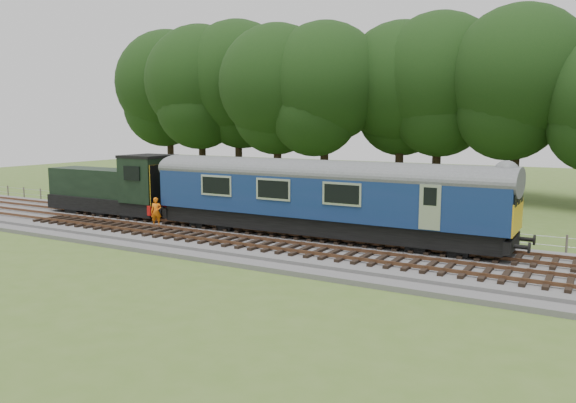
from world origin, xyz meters
The scene contains 9 objects.
ground centered at (0.00, 0.00, 0.00)m, with size 120.00×120.00×0.00m, color #4A6726.
ballast centered at (0.00, 0.00, 0.17)m, with size 70.00×7.00×0.35m, color #4C4C4F.
track_north centered at (0.00, 1.40, 0.42)m, with size 67.20×2.40×0.21m.
track_south centered at (0.00, -1.60, 0.42)m, with size 67.20×2.40×0.21m.
fence centered at (0.00, 4.50, 0.00)m, with size 64.00×0.12×1.00m, color #6B6054, non-canonical shape.
tree_line centered at (0.00, 22.00, 0.00)m, with size 70.00×8.00×18.00m, color black, non-canonical shape.
dmu_railcar centered at (-0.72, 1.40, 2.61)m, with size 18.05×2.86×3.88m.
shunter_loco centered at (-14.65, 1.40, 1.97)m, with size 8.91×2.60×3.38m.
worker centered at (-9.84, -0.27, 1.13)m, with size 0.57×0.38×1.57m, color orange.
Camera 1 is at (11.37, -22.86, 5.91)m, focal length 35.00 mm.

